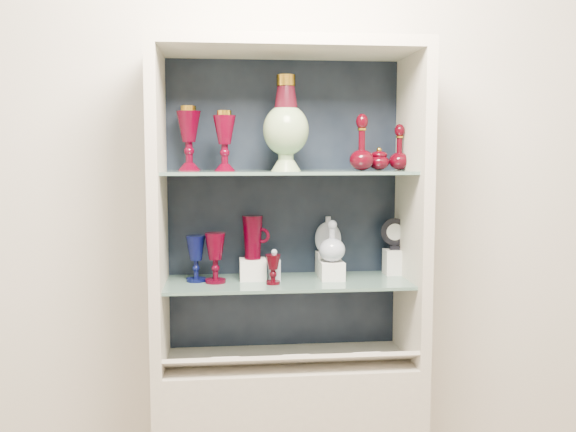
{
  "coord_description": "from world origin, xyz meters",
  "views": [
    {
      "loc": [
        -0.25,
        -0.85,
        1.54
      ],
      "look_at": [
        0.0,
        1.53,
        1.3
      ],
      "focal_mm": 40.0,
      "sensor_mm": 36.0,
      "label": 1
    }
  ],
  "objects": [
    {
      "name": "shelf_upper",
      "position": [
        0.0,
        1.55,
        1.46
      ],
      "size": [
        0.92,
        0.34,
        0.01
      ],
      "primitive_type": "cube",
      "color": "slate",
      "rests_on": "cabinet_side_left"
    },
    {
      "name": "pedestal_lamp_right",
      "position": [
        -0.37,
        1.61,
        1.59
      ],
      "size": [
        0.12,
        0.12,
        0.24
      ],
      "primitive_type": null,
      "rotation": [
        0.0,
        0.0,
        0.31
      ],
      "color": "#4E0012",
      "rests_on": "shelf_upper"
    },
    {
      "name": "ruby_decanter_a",
      "position": [
        0.28,
        1.53,
        1.59
      ],
      "size": [
        0.1,
        0.1,
        0.24
      ],
      "primitive_type": null,
      "rotation": [
        0.0,
        0.0,
        0.08
      ],
      "color": "#420009",
      "rests_on": "shelf_upper"
    },
    {
      "name": "riser_clear_round_decanter",
      "position": [
        0.17,
        1.55,
        1.08
      ],
      "size": [
        0.09,
        0.09,
        0.07
      ],
      "primitive_type": "cube",
      "color": "silver",
      "rests_on": "shelf_lower"
    },
    {
      "name": "wall_back",
      "position": [
        0.0,
        1.75,
        1.4
      ],
      "size": [
        3.5,
        0.02,
        2.8
      ],
      "primitive_type": "cube",
      "color": "white",
      "rests_on": "ground"
    },
    {
      "name": "enamel_urn",
      "position": [
        -0.01,
        1.52,
        1.64
      ],
      "size": [
        0.21,
        0.21,
        0.35
      ],
      "primitive_type": null,
      "rotation": [
        0.0,
        0.0,
        0.29
      ],
      "color": "#0C4C24",
      "rests_on": "shelf_upper"
    },
    {
      "name": "cabinet_back_panel",
      "position": [
        0.0,
        1.72,
        1.32
      ],
      "size": [
        0.98,
        0.02,
        1.15
      ],
      "primitive_type": "cube",
      "color": "black",
      "rests_on": "cabinet_base"
    },
    {
      "name": "riser_flat_flask",
      "position": [
        0.17,
        1.66,
        1.09
      ],
      "size": [
        0.09,
        0.09,
        0.09
      ],
      "primitive_type": "cube",
      "color": "silver",
      "rests_on": "shelf_lower"
    },
    {
      "name": "label_card_2",
      "position": [
        0.02,
        1.42,
        0.8
      ],
      "size": [
        0.1,
        0.06,
        0.03
      ],
      "primitive_type": "cube",
      "rotation": [
        -0.44,
        0.0,
        0.0
      ],
      "color": "white",
      "rests_on": "label_ledge"
    },
    {
      "name": "ruby_goblet_small",
      "position": [
        -0.06,
        1.49,
        1.11
      ],
      "size": [
        0.07,
        0.07,
        0.11
      ],
      "primitive_type": null,
      "rotation": [
        0.0,
        0.0,
        0.4
      ],
      "color": "#420009",
      "rests_on": "shelf_lower"
    },
    {
      "name": "shelf_lower",
      "position": [
        0.0,
        1.55,
        1.04
      ],
      "size": [
        0.92,
        0.34,
        0.01
      ],
      "primitive_type": "cube",
      "color": "slate",
      "rests_on": "cabinet_side_left"
    },
    {
      "name": "lidded_bowl",
      "position": [
        0.36,
        1.57,
        1.51
      ],
      "size": [
        0.09,
        0.09,
        0.09
      ],
      "primitive_type": null,
      "rotation": [
        0.0,
        0.0,
        0.08
      ],
      "color": "#420009",
      "rests_on": "shelf_upper"
    },
    {
      "name": "label_ledge",
      "position": [
        0.0,
        1.42,
        0.78
      ],
      "size": [
        0.92,
        0.17,
        0.09
      ],
      "primitive_type": "cube",
      "rotation": [
        -0.44,
        0.0,
        0.0
      ],
      "color": "beige",
      "rests_on": "cabinet_base"
    },
    {
      "name": "ruby_decanter_b",
      "position": [
        0.44,
        1.59,
        1.56
      ],
      "size": [
        0.1,
        0.1,
        0.19
      ],
      "primitive_type": null,
      "rotation": [
        0.0,
        0.0,
        -0.23
      ],
      "color": "#420009",
      "rests_on": "shelf_upper"
    },
    {
      "name": "flat_flask",
      "position": [
        0.17,
        1.66,
        1.21
      ],
      "size": [
        0.11,
        0.07,
        0.15
      ],
      "primitive_type": null,
      "rotation": [
        0.0,
        0.0,
        -0.32
      ],
      "color": "#B3B9C9",
      "rests_on": "riser_flat_flask"
    },
    {
      "name": "label_card_0",
      "position": [
        0.28,
        1.42,
        0.8
      ],
      "size": [
        0.1,
        0.06,
        0.03
      ],
      "primitive_type": "cube",
      "rotation": [
        -0.44,
        0.0,
        0.0
      ],
      "color": "white",
      "rests_on": "label_ledge"
    },
    {
      "name": "cameo_medallion",
      "position": [
        0.44,
        1.63,
        1.22
      ],
      "size": [
        0.12,
        0.05,
        0.13
      ],
      "primitive_type": null,
      "rotation": [
        0.0,
        0.0,
        -0.13
      ],
      "color": "black",
      "rests_on": "riser_cameo_medallion"
    },
    {
      "name": "cabinet_side_left",
      "position": [
        -0.48,
        1.53,
        1.32
      ],
      "size": [
        0.04,
        0.4,
        1.15
      ],
      "primitive_type": "cube",
      "color": "beige",
      "rests_on": "cabinet_base"
    },
    {
      "name": "cabinet_side_right",
      "position": [
        0.48,
        1.53,
        1.32
      ],
      "size": [
        0.04,
        0.4,
        1.15
      ],
      "primitive_type": "cube",
      "color": "beige",
      "rests_on": "cabinet_base"
    },
    {
      "name": "riser_ruby_pitcher",
      "position": [
        -0.13,
        1.58,
        1.09
      ],
      "size": [
        0.1,
        0.1,
        0.08
      ],
      "primitive_type": "cube",
      "color": "silver",
      "rests_on": "shelf_lower"
    },
    {
      "name": "clear_square_bottle",
      "position": [
        -0.05,
        1.54,
        1.11
      ],
      "size": [
        0.05,
        0.05,
        0.12
      ],
      "primitive_type": null,
      "rotation": [
        0.0,
        0.0,
        0.1
      ],
      "color": "#A1ACBE",
      "rests_on": "shelf_lower"
    },
    {
      "name": "label_card_1",
      "position": [
        -0.24,
        1.42,
        0.8
      ],
      "size": [
        0.1,
        0.06,
        0.03
      ],
      "primitive_type": "cube",
      "rotation": [
        -0.44,
        0.0,
        0.0
      ],
      "color": "white",
      "rests_on": "label_ledge"
    },
    {
      "name": "cabinet_top_cap",
      "position": [
        0.0,
        1.53,
        1.92
      ],
      "size": [
        1.0,
        0.4,
        0.04
      ],
      "primitive_type": "cube",
      "color": "beige",
      "rests_on": "cabinet_side_left"
    },
    {
      "name": "cobalt_goblet",
      "position": [
        -0.35,
        1.57,
        1.14
      ],
      "size": [
        0.08,
        0.08,
        0.18
      ],
      "primitive_type": null,
      "rotation": [
        0.0,
        0.0,
        0.16
      ],
      "color": "#080C3F",
      "rests_on": "shelf_lower"
    },
    {
      "name": "ruby_goblet_tall",
      "position": [
        -0.27,
        1.54,
        1.14
      ],
      "size": [
        0.1,
        0.1,
        0.19
      ],
      "primitive_type": null,
      "rotation": [
        0.0,
        0.0,
        0.42
      ],
      "color": "#4E0012",
      "rests_on": "shelf_lower"
    },
    {
      "name": "clear_round_decanter",
      "position": [
        0.17,
        1.55,
        1.2
      ],
      "size": [
        0.13,
        0.13,
        0.15
      ],
      "primitive_type": null,
      "rotation": [
        0.0,
        0.0,
        -0.37
      ],
      "color": "#A1ACBE",
      "rests_on": "riser_clear_round_decanter"
    },
    {
      "name": "riser_cameo_medallion",
      "position": [
        0.44,
        1.63,
        1.1
      ],
      "size": [
        0.08,
        0.08,
        0.1
      ],
      "primitive_type": "cube",
      "color": "silver",
      "rests_on": "shelf_lower"
    },
    {
      "name": "ruby_pitcher",
      "position": [
        -0.13,
        1.58,
        1.21
      ],
      "size": [
        0.15,
        0.12,
        0.17
      ],
      "primitive_type": null,
      "rotation": [
        0.0,
        0.0,
        -0.4
      ],
      "color": "#4E0012",
      "rests_on": "riser_ruby_pitcher"
    },
    {
      "name": "pedestal_lamp_left",
      "position": [
        -0.23,
        1.53,
        1.58
      ],
      "size": [
        0.1,
        0.1,
        0.22
      ],
      "primitive_type": null,
      "rotation": [
        0.0,
        0.0,
        0.22
      ],
      "color": "#4E0012",
      "rests_on": "shelf_upper"
    }
  ]
}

